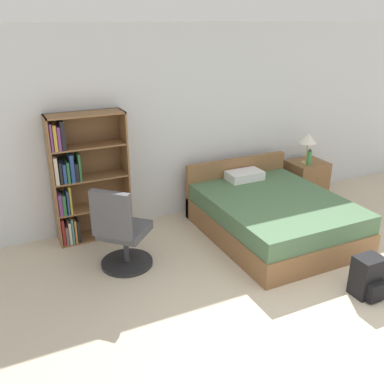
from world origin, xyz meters
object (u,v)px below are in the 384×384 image
Objects in this scene: nightstand at (306,180)px; backpack_black at (368,278)px; bookshelf at (80,180)px; office_chair at (121,234)px; bed at (271,214)px; water_bottle at (309,158)px; table_lamp at (308,139)px.

backpack_black is (-1.11, -2.32, -0.09)m from nightstand.
bookshelf reaches higher than office_chair.
bed is 1.37m from water_bottle.
bookshelf is at bearing 157.29° from bed.
bed is at bearing 93.43° from backpack_black.
nightstand is 2.52× the size of water_bottle.
backpack_black is (2.32, -2.47, -0.59)m from bookshelf.
bookshelf reaches higher than nightstand.
office_chair is 2.35× the size of backpack_black.
table_lamp reaches higher than office_chair.
office_chair reaches higher than backpack_black.
nightstand is at bearing 64.45° from backpack_black.
backpack_black is at bearing -114.90° from water_bottle.
nightstand is (1.20, 0.78, 0.02)m from bed.
bed is at bearing -147.03° from nightstand.
bed is 3.35× the size of nightstand.
bookshelf is at bearing 103.70° from office_chair.
nightstand is (3.43, -0.15, -0.50)m from bookshelf.
bed is 4.27× the size of table_lamp.
nightstand is at bearing 28.44° from table_lamp.
bookshelf reaches higher than backpack_black.
bookshelf is 6.85× the size of water_bottle.
backpack_black is at bearing -46.89° from bookshelf.
table_lamp is at bearing 65.64° from backpack_black.
water_bottle is at bearing 30.64° from bed.
bed is 1.44m from nightstand.
nightstand is at bearing 53.73° from water_bottle.
bookshelf is at bearing 175.39° from water_bottle.
office_chair is 2.17× the size of table_lamp.
nightstand is at bearing 13.54° from office_chair.
nightstand is 0.43m from water_bottle.
water_bottle is at bearing 65.10° from backpack_black.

